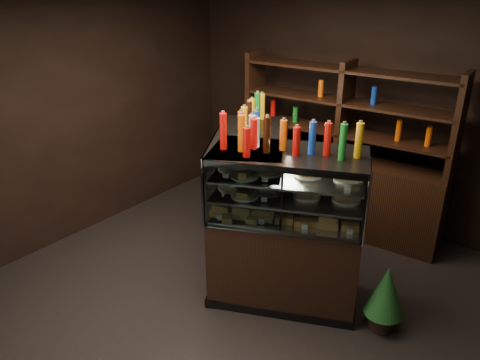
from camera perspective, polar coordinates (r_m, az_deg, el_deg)
name	(u,v)px	position (r m, az deg, el deg)	size (l,w,h in m)	color
ground	(242,318)	(4.38, 0.28, -16.51)	(5.00, 5.00, 0.00)	black
room_shell	(243,107)	(3.46, 0.34, 8.87)	(5.02, 5.02, 3.01)	black
display_case	(266,239)	(4.54, 3.24, -7.23)	(1.92, 1.51, 1.48)	black
food_display	(267,182)	(4.26, 3.36, -0.19)	(1.53, 1.15, 0.45)	gold
bottles_top	(270,128)	(4.08, 3.62, 6.36)	(1.37, 1.01, 0.30)	black
potted_conifer	(386,290)	(4.21, 17.39, -12.63)	(0.33, 0.33, 0.71)	black
back_shelving	(338,180)	(5.64, 11.91, -0.01)	(2.44, 0.58, 2.00)	black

